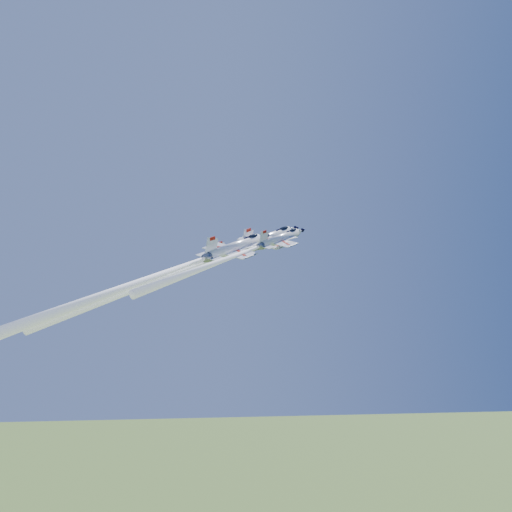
{
  "coord_description": "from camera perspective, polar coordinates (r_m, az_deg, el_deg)",
  "views": [
    {
      "loc": [
        -14.86,
        -112.09,
        65.23
      ],
      "look_at": [
        0.0,
        0.0,
        78.83
      ],
      "focal_mm": 40.0,
      "sensor_mm": 36.0,
      "label": 1
    }
  ],
  "objects": [
    {
      "name": "jet_left",
      "position": [
        110.83,
        -6.23,
        -0.85
      ],
      "size": [
        23.62,
        22.74,
        25.85
      ],
      "rotation": [
        0.37,
        0.28,
        -0.83
      ],
      "color": "silver"
    },
    {
      "name": "jet_lead",
      "position": [
        105.81,
        -5.94,
        -0.89
      ],
      "size": [
        34.74,
        34.24,
        42.13
      ],
      "rotation": [
        0.37,
        0.28,
        -0.83
      ],
      "color": "silver"
    },
    {
      "name": "jet_right",
      "position": [
        104.88,
        -2.08,
        0.05
      ],
      "size": [
        24.67,
        23.88,
        27.63
      ],
      "rotation": [
        0.37,
        0.28,
        -0.83
      ],
      "color": "silver"
    },
    {
      "name": "jet_slot",
      "position": [
        98.02,
        -9.78,
        -1.92
      ],
      "size": [
        33.47,
        32.83,
        39.78
      ],
      "rotation": [
        0.37,
        0.28,
        -0.83
      ],
      "color": "silver"
    }
  ]
}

